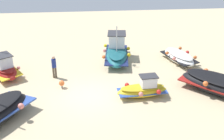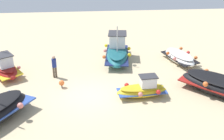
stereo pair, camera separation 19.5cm
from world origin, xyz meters
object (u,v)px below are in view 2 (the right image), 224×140
fishing_boat_0 (4,67)px  person_walking (54,65)px  fishing_boat_3 (143,90)px  fishing_boat_4 (117,52)px  mooring_buoy_1 (62,83)px  fishing_boat_1 (179,57)px  fishing_boat_2 (218,85)px

fishing_boat_0 → person_walking: bearing=45.0°
fishing_boat_3 → person_walking: size_ratio=1.97×
fishing_boat_4 → person_walking: 5.61m
fishing_boat_0 → person_walking: (-3.76, 0.81, 0.37)m
fishing_boat_4 → person_walking: bearing=128.2°
fishing_boat_0 → fishing_boat_3: 10.35m
fishing_boat_3 → mooring_buoy_1: bearing=157.9°
fishing_boat_0 → fishing_boat_4: 8.82m
fishing_boat_4 → fishing_boat_3: bearing=-163.9°
fishing_boat_1 → person_walking: size_ratio=2.35×
fishing_boat_2 → fishing_boat_3: (4.87, -0.08, -0.12)m
fishing_boat_3 → fishing_boat_0: bearing=152.3°
fishing_boat_0 → fishing_boat_2: fishing_boat_0 is taller
fishing_boat_3 → fishing_boat_4: (0.94, -6.14, 0.25)m
fishing_boat_0 → fishing_boat_3: size_ratio=1.28×
mooring_buoy_1 → fishing_boat_2: bearing=170.3°
fishing_boat_1 → fishing_boat_3: (4.06, 5.23, 0.04)m
fishing_boat_2 → mooring_buoy_1: size_ratio=9.35×
mooring_buoy_1 → fishing_boat_0: bearing=-29.4°
person_walking → fishing_boat_4: bearing=114.1°
fishing_boat_4 → person_walking: size_ratio=3.04×
fishing_boat_1 → fishing_boat_0: bearing=-101.1°
fishing_boat_4 → mooring_buoy_1: fishing_boat_4 is taller
fishing_boat_2 → mooring_buoy_1: 10.18m
fishing_boat_2 → fishing_boat_1: bearing=-34.5°
fishing_boat_0 → mooring_buoy_1: bearing=27.7°
fishing_boat_1 → mooring_buoy_1: size_ratio=7.40×
fishing_boat_0 → person_walking: 3.86m
person_walking → fishing_boat_1: bearing=94.6°
fishing_boat_0 → person_walking: fishing_boat_0 is taller
mooring_buoy_1 → fishing_boat_3: bearing=162.4°
fishing_boat_1 → fishing_boat_4: fishing_boat_4 is taller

